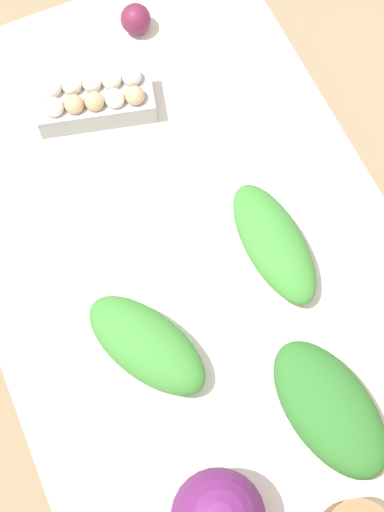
# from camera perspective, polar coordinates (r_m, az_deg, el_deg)

# --- Properties ---
(ground_plane) EXTENTS (8.00, 8.00, 0.00)m
(ground_plane) POSITION_cam_1_polar(r_m,az_deg,el_deg) (2.16, 0.00, -7.06)
(ground_plane) COLOR #937A5B
(dining_table) EXTENTS (1.47, 0.87, 0.71)m
(dining_table) POSITION_cam_1_polar(r_m,az_deg,el_deg) (1.57, 0.00, -1.42)
(dining_table) COLOR silver
(dining_table) RESTS_ON ground_plane
(egg_carton) EXTENTS (0.17, 0.28, 0.09)m
(egg_carton) POSITION_cam_1_polar(r_m,az_deg,el_deg) (1.63, -7.79, 12.32)
(egg_carton) COLOR #A8A8A3
(egg_carton) RESTS_ON dining_table
(greens_bunch_dandelion) EXTENTS (0.29, 0.13, 0.08)m
(greens_bunch_dandelion) POSITION_cam_1_polar(r_m,az_deg,el_deg) (1.47, 6.57, 1.04)
(greens_bunch_dandelion) COLOR #3D8433
(greens_bunch_dandelion) RESTS_ON dining_table
(greens_bunch_beet_tops) EXTENTS (0.31, 0.20, 0.08)m
(greens_bunch_beet_tops) POSITION_cam_1_polar(r_m,az_deg,el_deg) (1.39, 10.94, -11.87)
(greens_bunch_beet_tops) COLOR #2D6B28
(greens_bunch_beet_tops) RESTS_ON dining_table
(greens_bunch_scallion) EXTENTS (0.30, 0.24, 0.09)m
(greens_bunch_scallion) POSITION_cam_1_polar(r_m,az_deg,el_deg) (1.39, -3.66, -7.10)
(greens_bunch_scallion) COLOR #3D8433
(greens_bunch_scallion) RESTS_ON dining_table
(beet_root) EXTENTS (0.07, 0.07, 0.07)m
(beet_root) POSITION_cam_1_polar(r_m,az_deg,el_deg) (1.76, -4.53, 18.38)
(beet_root) COLOR maroon
(beet_root) RESTS_ON dining_table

